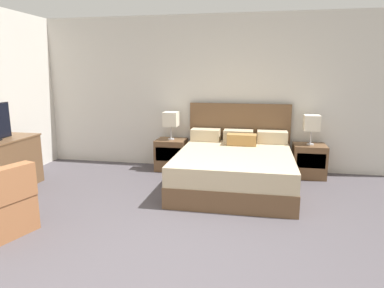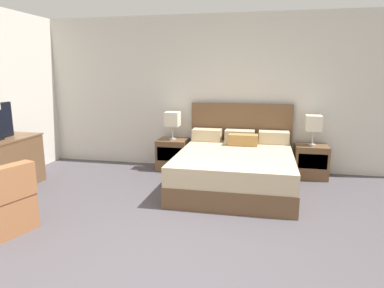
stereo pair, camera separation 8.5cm
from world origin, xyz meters
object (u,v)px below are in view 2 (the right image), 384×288
(nightstand_left, at_px, (173,154))
(nightstand_right, at_px, (311,161))
(bed, at_px, (235,167))
(table_lamp_right, at_px, (314,124))
(table_lamp_left, at_px, (172,119))

(nightstand_left, relative_size, nightstand_right, 1.00)
(bed, distance_m, nightstand_right, 1.37)
(bed, xyz_separation_m, table_lamp_right, (1.17, 0.71, 0.59))
(table_lamp_left, distance_m, table_lamp_right, 2.34)
(bed, relative_size, table_lamp_left, 4.23)
(nightstand_left, bearing_deg, bed, -31.23)
(nightstand_left, bearing_deg, table_lamp_right, 0.04)
(bed, xyz_separation_m, nightstand_left, (-1.17, 0.71, -0.03))
(nightstand_left, relative_size, table_lamp_right, 1.12)
(table_lamp_left, bearing_deg, bed, -31.28)
(nightstand_right, distance_m, table_lamp_right, 0.63)
(bed, bearing_deg, nightstand_left, 148.77)
(nightstand_right, height_order, table_lamp_left, table_lamp_left)
(nightstand_left, height_order, nightstand_right, same)
(bed, xyz_separation_m, table_lamp_left, (-1.17, 0.71, 0.59))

